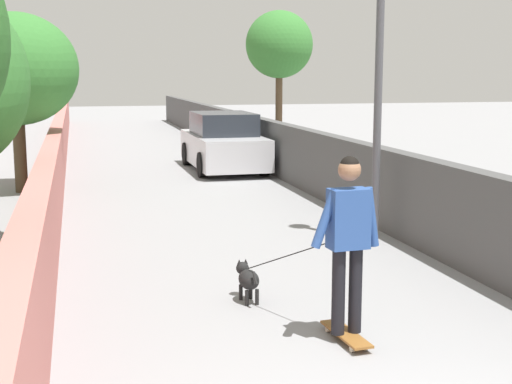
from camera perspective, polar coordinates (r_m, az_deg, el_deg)
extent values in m
plane|color=gray|center=(17.67, -6.60, 0.96)|extent=(80.00, 80.00, 0.00)
cube|color=#CC726B|center=(15.46, -15.68, 1.90)|extent=(48.00, 0.30, 1.30)
cube|color=#4C4C4C|center=(16.24, 3.86, 2.66)|extent=(48.00, 0.30, 1.35)
cylinder|color=brown|center=(23.26, 1.83, 6.56)|extent=(0.22, 0.22, 2.83)
ellipsoid|color=#387A33|center=(23.24, 1.86, 11.63)|extent=(2.14, 2.14, 2.13)
cylinder|color=#473523|center=(16.46, -18.24, 3.21)|extent=(0.27, 0.27, 1.87)
ellipsoid|color=#387A33|center=(16.38, -18.56, 9.24)|extent=(2.66, 2.66, 2.40)
cylinder|color=#4C4C51|center=(11.04, 9.64, 6.56)|extent=(0.12, 0.12, 4.12)
cube|color=brown|center=(7.20, 7.16, -11.11)|extent=(0.81, 0.26, 0.02)
cylinder|color=beige|center=(7.43, 5.71, -10.78)|extent=(0.06, 0.03, 0.06)
cylinder|color=beige|center=(7.48, 6.70, -10.64)|extent=(0.06, 0.03, 0.06)
cylinder|color=beige|center=(6.96, 7.63, -12.26)|extent=(0.06, 0.03, 0.06)
cylinder|color=beige|center=(7.01, 8.68, -12.09)|extent=(0.06, 0.03, 0.06)
cylinder|color=black|center=(7.03, 6.56, -7.87)|extent=(0.14, 0.14, 0.85)
cylinder|color=black|center=(7.10, 7.89, -7.71)|extent=(0.14, 0.14, 0.85)
cube|color=#2D5199|center=(6.89, 7.35, -2.11)|extent=(0.25, 0.40, 0.58)
cylinder|color=#2D5199|center=(6.78, 5.53, -2.11)|extent=(0.11, 0.29, 0.58)
cylinder|color=#2D5199|center=(6.99, 9.13, -1.96)|extent=(0.10, 0.18, 0.59)
sphere|color=#9E7051|center=(6.81, 7.43, 1.75)|extent=(0.22, 0.22, 0.22)
sphere|color=black|center=(6.80, 7.44, 2.08)|extent=(0.19, 0.19, 0.19)
ellipsoid|color=black|center=(8.22, -0.58, -6.97)|extent=(0.38, 0.25, 0.22)
sphere|color=black|center=(8.43, -1.08, -6.07)|extent=(0.15, 0.15, 0.15)
cone|color=black|center=(8.39, -1.35, -5.57)|extent=(0.05, 0.05, 0.06)
cone|color=black|center=(8.42, -0.82, -5.52)|extent=(0.05, 0.05, 0.06)
cylinder|color=black|center=(8.36, -1.21, -7.96)|extent=(0.04, 0.04, 0.18)
cylinder|color=black|center=(8.40, -0.42, -7.88)|extent=(0.04, 0.04, 0.18)
cylinder|color=black|center=(8.15, -0.73, -8.42)|extent=(0.04, 0.04, 0.18)
cylinder|color=black|center=(8.19, 0.08, -8.34)|extent=(0.04, 0.04, 0.18)
cylinder|color=black|center=(7.99, -0.06, -6.86)|extent=(0.14, 0.04, 0.13)
cylinder|color=black|center=(7.53, 3.05, -4.91)|extent=(1.41, 0.65, 0.66)
cube|color=silver|center=(19.33, -2.60, 3.42)|extent=(4.16, 1.70, 0.80)
cube|color=#262B33|center=(19.27, -2.62, 5.43)|extent=(2.16, 1.50, 0.60)
cylinder|color=black|center=(20.48, -5.49, 3.05)|extent=(0.64, 0.22, 0.64)
cylinder|color=black|center=(20.77, -1.17, 3.18)|extent=(0.64, 0.22, 0.64)
cylinder|color=black|center=(17.95, -4.25, 2.16)|extent=(0.64, 0.22, 0.64)
cylinder|color=black|center=(18.29, 0.64, 2.32)|extent=(0.64, 0.22, 0.64)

